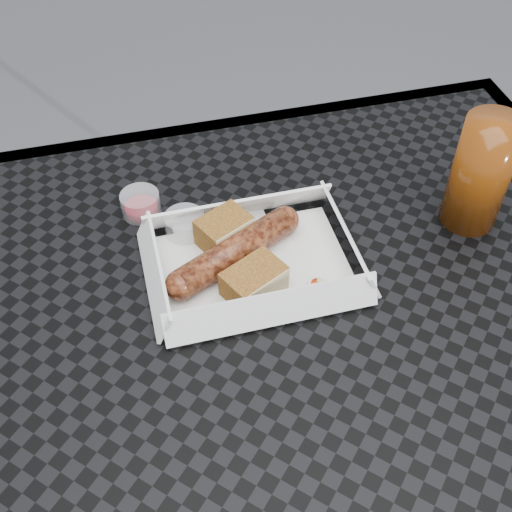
{
  "coord_description": "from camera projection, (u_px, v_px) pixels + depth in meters",
  "views": [
    {
      "loc": [
        -0.2,
        -0.39,
        1.32
      ],
      "look_at": [
        -0.07,
        0.09,
        0.78
      ],
      "focal_mm": 45.0,
      "sensor_mm": 36.0,
      "label": 1
    }
  ],
  "objects": [
    {
      "name": "bread_near",
      "position": [
        224.0,
        231.0,
        0.77
      ],
      "size": [
        0.07,
        0.07,
        0.04
      ],
      "primitive_type": "cube",
      "rotation": [
        0.0,
        0.0,
        0.46
      ],
      "color": "olive",
      "rests_on": "food_tray"
    },
    {
      "name": "napkin",
      "position": [
        227.0,
        240.0,
        0.79
      ],
      "size": [
        0.13,
        0.13,
        0.0
      ],
      "primitive_type": "cube",
      "rotation": [
        0.0,
        0.0,
        0.08
      ],
      "color": "white",
      "rests_on": "patio_table"
    },
    {
      "name": "patio_table",
      "position": [
        334.0,
        356.0,
        0.77
      ],
      "size": [
        0.8,
        0.8,
        0.74
      ],
      "color": "black",
      "rests_on": "ground"
    },
    {
      "name": "condiment_cup_sauce",
      "position": [
        141.0,
        204.0,
        0.82
      ],
      "size": [
        0.05,
        0.05,
        0.03
      ],
      "primitive_type": "cylinder",
      "color": "maroon",
      "rests_on": "patio_table"
    },
    {
      "name": "food_tray",
      "position": [
        254.0,
        266.0,
        0.76
      ],
      "size": [
        0.22,
        0.15,
        0.0
      ],
      "primitive_type": "cube",
      "color": "white",
      "rests_on": "patio_table"
    },
    {
      "name": "condiment_cup_empty",
      "position": [
        185.0,
        225.0,
        0.79
      ],
      "size": [
        0.05,
        0.05,
        0.03
      ],
      "primitive_type": "cylinder",
      "color": "silver",
      "rests_on": "patio_table"
    },
    {
      "name": "bread_far",
      "position": [
        254.0,
        281.0,
        0.72
      ],
      "size": [
        0.08,
        0.07,
        0.03
      ],
      "primitive_type": "cube",
      "rotation": [
        0.0,
        0.0,
        0.46
      ],
      "color": "olive",
      "rests_on": "food_tray"
    },
    {
      "name": "veg_garnish",
      "position": [
        325.0,
        286.0,
        0.74
      ],
      "size": [
        0.03,
        0.03,
        0.0
      ],
      "color": "red",
      "rests_on": "food_tray"
    },
    {
      "name": "bratwurst",
      "position": [
        235.0,
        251.0,
        0.75
      ],
      "size": [
        0.18,
        0.11,
        0.04
      ],
      "rotation": [
        0.0,
        0.0,
        0.46
      ],
      "color": "brown",
      "rests_on": "food_tray"
    },
    {
      "name": "drink_glass",
      "position": [
        481.0,
        174.0,
        0.77
      ],
      "size": [
        0.07,
        0.07,
        0.15
      ],
      "primitive_type": "cylinder",
      "color": "#5E2908",
      "rests_on": "patio_table"
    }
  ]
}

